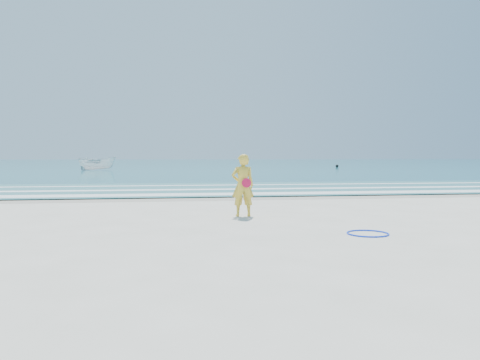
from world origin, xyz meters
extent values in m
plane|color=silver|center=(0.00, 0.00, 0.00)|extent=(400.00, 400.00, 0.00)
cube|color=#B2A893|center=(0.00, 9.00, 0.00)|extent=(400.00, 2.40, 0.00)
cube|color=#19727F|center=(0.00, 105.00, 0.02)|extent=(400.00, 190.00, 0.04)
cube|color=#59B7AD|center=(0.00, 14.00, 0.04)|extent=(400.00, 10.00, 0.01)
cube|color=white|center=(0.00, 10.30, 0.05)|extent=(400.00, 1.40, 0.01)
cube|color=white|center=(0.00, 13.20, 0.05)|extent=(400.00, 0.90, 0.01)
cube|color=white|center=(0.00, 16.50, 0.05)|extent=(400.00, 0.60, 0.01)
torus|color=#0E39FC|center=(2.74, -0.35, 0.02)|extent=(0.95, 0.95, 0.03)
imported|color=white|center=(-10.07, 45.78, 0.85)|extent=(4.40, 2.36, 1.61)
sphere|color=black|center=(21.83, 53.77, 0.26)|extent=(0.43, 0.43, 0.43)
imported|color=yellow|center=(0.45, 3.11, 0.90)|extent=(0.66, 0.43, 1.79)
cylinder|color=#E91443|center=(0.53, 2.93, 0.97)|extent=(0.27, 0.08, 0.27)
camera|label=1|loc=(-1.58, -10.15, 1.75)|focal=35.00mm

